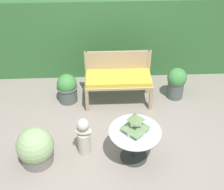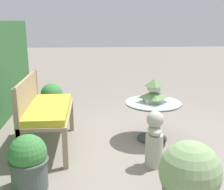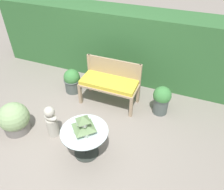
# 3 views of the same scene
# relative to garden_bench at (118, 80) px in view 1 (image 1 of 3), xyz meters

# --- Properties ---
(ground) EXTENTS (30.00, 30.00, 0.00)m
(ground) POSITION_rel_garden_bench_xyz_m (-0.19, -1.09, -0.49)
(ground) COLOR gray
(foliage_hedge_back) EXTENTS (6.40, 0.87, 1.63)m
(foliage_hedge_back) POSITION_rel_garden_bench_xyz_m (-0.19, 1.29, 0.32)
(foliage_hedge_back) COLOR #336633
(foliage_hedge_back) RESTS_ON ground
(garden_bench) EXTENTS (1.21, 0.55, 0.58)m
(garden_bench) POSITION_rel_garden_bench_xyz_m (0.00, 0.00, 0.00)
(garden_bench) COLOR tan
(garden_bench) RESTS_ON ground
(bench_backrest) EXTENTS (1.21, 0.06, 0.94)m
(bench_backrest) POSITION_rel_garden_bench_xyz_m (-0.00, 0.26, 0.19)
(bench_backrest) COLOR tan
(bench_backrest) RESTS_ON ground
(patio_table) EXTENTS (0.77, 0.77, 0.55)m
(patio_table) POSITION_rel_garden_bench_xyz_m (0.16, -1.40, -0.06)
(patio_table) COLOR #2D332D
(patio_table) RESTS_ON ground
(pagoda_birdhouse) EXTENTS (0.33, 0.33, 0.33)m
(pagoda_birdhouse) POSITION_rel_garden_bench_xyz_m (0.16, -1.40, 0.19)
(pagoda_birdhouse) COLOR #B2BCA8
(pagoda_birdhouse) RESTS_ON patio_table
(garden_bust) EXTENTS (0.28, 0.20, 0.66)m
(garden_bust) POSITION_rel_garden_bench_xyz_m (-0.60, -1.25, -0.16)
(garden_bust) COLOR #B7B2A3
(garden_bust) RESTS_ON ground
(potted_plant_path_edge) EXTENTS (0.56, 0.56, 0.61)m
(potted_plant_path_edge) POSITION_rel_garden_bench_xyz_m (-1.32, -1.41, -0.22)
(potted_plant_path_edge) COLOR slate
(potted_plant_path_edge) RESTS_ON ground
(potted_plant_table_near) EXTENTS (0.39, 0.39, 0.57)m
(potted_plant_table_near) POSITION_rel_garden_bench_xyz_m (-0.95, 0.08, -0.21)
(potted_plant_table_near) COLOR #4C5651
(potted_plant_table_near) RESTS_ON ground
(potted_plant_table_far) EXTENTS (0.37, 0.37, 0.63)m
(potted_plant_table_far) POSITION_rel_garden_bench_xyz_m (1.10, 0.10, -0.15)
(potted_plant_table_far) COLOR #4C5651
(potted_plant_table_far) RESTS_ON ground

